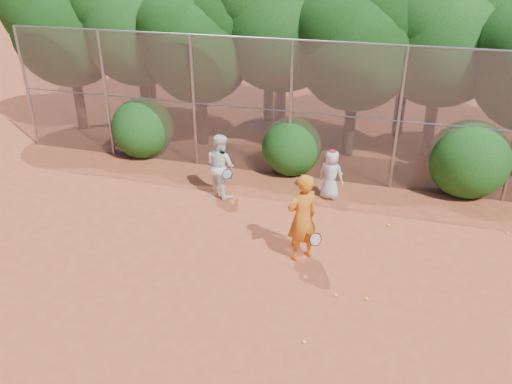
% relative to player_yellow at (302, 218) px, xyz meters
% --- Properties ---
extents(ground, '(80.00, 80.00, 0.00)m').
position_rel_player_yellow_xyz_m(ground, '(-0.26, -1.75, -1.02)').
color(ground, '#A14224').
rests_on(ground, ground).
extents(fence_back, '(20.05, 0.09, 4.03)m').
position_rel_player_yellow_xyz_m(fence_back, '(-0.38, 4.25, 1.03)').
color(fence_back, gray).
rests_on(fence_back, ground).
extents(tree_0, '(4.38, 3.81, 6.00)m').
position_rel_player_yellow_xyz_m(tree_0, '(-9.71, 6.29, 2.91)').
color(tree_0, black).
rests_on(tree_0, ground).
extents(tree_1, '(4.64, 4.03, 6.35)m').
position_rel_player_yellow_xyz_m(tree_1, '(-7.20, 6.80, 3.14)').
color(tree_1, black).
rests_on(tree_1, ground).
extents(tree_2, '(3.99, 3.47, 5.47)m').
position_rel_player_yellow_xyz_m(tree_2, '(-4.71, 6.09, 2.56)').
color(tree_2, black).
rests_on(tree_2, ground).
extents(tree_3, '(4.89, 4.26, 6.70)m').
position_rel_player_yellow_xyz_m(tree_3, '(-2.20, 7.10, 3.38)').
color(tree_3, black).
rests_on(tree_3, ground).
extents(tree_4, '(4.19, 3.64, 5.73)m').
position_rel_player_yellow_xyz_m(tree_4, '(0.29, 6.49, 2.74)').
color(tree_4, black).
rests_on(tree_4, ground).
extents(tree_5, '(4.51, 3.92, 6.17)m').
position_rel_player_yellow_xyz_m(tree_5, '(2.79, 7.29, 3.03)').
color(tree_5, black).
rests_on(tree_5, ground).
extents(tree_9, '(4.83, 4.20, 6.62)m').
position_rel_player_yellow_xyz_m(tree_9, '(-8.20, 9.10, 3.32)').
color(tree_9, black).
rests_on(tree_9, ground).
extents(tree_11, '(4.64, 4.03, 6.35)m').
position_rel_player_yellow_xyz_m(tree_11, '(1.80, 8.90, 3.14)').
color(tree_11, black).
rests_on(tree_11, ground).
extents(bush_0, '(2.00, 2.00, 2.00)m').
position_rel_player_yellow_xyz_m(bush_0, '(-6.26, 4.55, -0.02)').
color(bush_0, '#124511').
rests_on(bush_0, ground).
extents(bush_1, '(1.80, 1.80, 1.80)m').
position_rel_player_yellow_xyz_m(bush_1, '(-1.26, 4.55, -0.12)').
color(bush_1, '#124511').
rests_on(bush_1, ground).
extents(bush_2, '(2.20, 2.20, 2.20)m').
position_rel_player_yellow_xyz_m(bush_2, '(3.74, 4.55, 0.08)').
color(bush_2, '#124511').
rests_on(bush_2, ground).
extents(player_yellow, '(0.94, 0.87, 2.04)m').
position_rel_player_yellow_xyz_m(player_yellow, '(0.00, 0.00, 0.00)').
color(player_yellow, orange).
rests_on(player_yellow, ground).
extents(player_teen, '(0.77, 0.59, 1.43)m').
position_rel_player_yellow_xyz_m(player_teen, '(0.17, 3.11, -0.31)').
color(player_teen, silver).
rests_on(player_teen, ground).
extents(player_white, '(1.09, 1.01, 1.78)m').
position_rel_player_yellow_xyz_m(player_white, '(-2.78, 2.43, -0.13)').
color(player_white, white).
rests_on(player_white, ground).
extents(ball_0, '(0.07, 0.07, 0.07)m').
position_rel_player_yellow_xyz_m(ball_0, '(1.58, -1.12, -0.99)').
color(ball_0, '#C7F02B').
rests_on(ball_0, ground).
extents(ball_1, '(0.07, 0.07, 0.07)m').
position_rel_player_yellow_xyz_m(ball_1, '(1.83, 1.95, -0.99)').
color(ball_1, '#C7F02B').
rests_on(ball_1, ground).
extents(ball_2, '(0.07, 0.07, 0.07)m').
position_rel_player_yellow_xyz_m(ball_2, '(0.62, -2.63, -0.99)').
color(ball_2, '#C7F02B').
rests_on(ball_2, ground).
extents(ball_3, '(0.07, 0.07, 0.07)m').
position_rel_player_yellow_xyz_m(ball_3, '(0.98, -1.16, -0.99)').
color(ball_3, '#C7F02B').
rests_on(ball_3, ground).
extents(ball_4, '(0.07, 0.07, 0.07)m').
position_rel_player_yellow_xyz_m(ball_4, '(4.62, 2.41, -0.99)').
color(ball_4, '#C7F02B').
rests_on(ball_4, ground).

